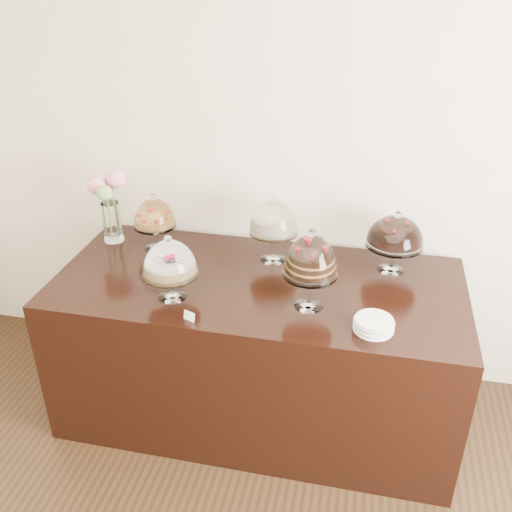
% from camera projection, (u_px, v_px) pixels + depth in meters
% --- Properties ---
extents(wall_back, '(5.00, 0.04, 3.00)m').
position_uv_depth(wall_back, '(315.00, 145.00, 3.22)').
color(wall_back, beige).
rests_on(wall_back, ground).
extents(display_counter, '(2.20, 1.00, 0.90)m').
position_uv_depth(display_counter, '(258.00, 348.00, 3.29)').
color(display_counter, black).
rests_on(display_counter, ground).
extents(cake_stand_sugar_sponge, '(0.28, 0.28, 0.35)m').
position_uv_depth(cake_stand_sugar_sponge, '(170.00, 261.00, 2.84)').
color(cake_stand_sugar_sponge, white).
rests_on(cake_stand_sugar_sponge, display_counter).
extents(cake_stand_choco_layer, '(0.27, 0.27, 0.43)m').
position_uv_depth(cake_stand_choco_layer, '(311.00, 259.00, 2.73)').
color(cake_stand_choco_layer, white).
rests_on(cake_stand_choco_layer, display_counter).
extents(cake_stand_cheesecake, '(0.28, 0.28, 0.40)m').
position_uv_depth(cake_stand_cheesecake, '(274.00, 219.00, 3.16)').
color(cake_stand_cheesecake, white).
rests_on(cake_stand_cheesecake, display_counter).
extents(cake_stand_dark_choco, '(0.32, 0.32, 0.36)m').
position_uv_depth(cake_stand_dark_choco, '(395.00, 234.00, 3.07)').
color(cake_stand_dark_choco, white).
rests_on(cake_stand_dark_choco, display_counter).
extents(cake_stand_fruit_tart, '(0.25, 0.25, 0.35)m').
position_uv_depth(cake_stand_fruit_tart, '(154.00, 216.00, 3.31)').
color(cake_stand_fruit_tart, white).
rests_on(cake_stand_fruit_tart, display_counter).
extents(flower_vase, '(0.27, 0.28, 0.46)m').
position_uv_depth(flower_vase, '(108.00, 198.00, 3.37)').
color(flower_vase, white).
rests_on(flower_vase, display_counter).
extents(plate_stack, '(0.18, 0.18, 0.06)m').
position_uv_depth(plate_stack, '(374.00, 325.00, 2.66)').
color(plate_stack, white).
rests_on(plate_stack, display_counter).
extents(price_card_left, '(0.06, 0.04, 0.04)m').
position_uv_depth(price_card_left, '(189.00, 316.00, 2.74)').
color(price_card_left, white).
rests_on(price_card_left, display_counter).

